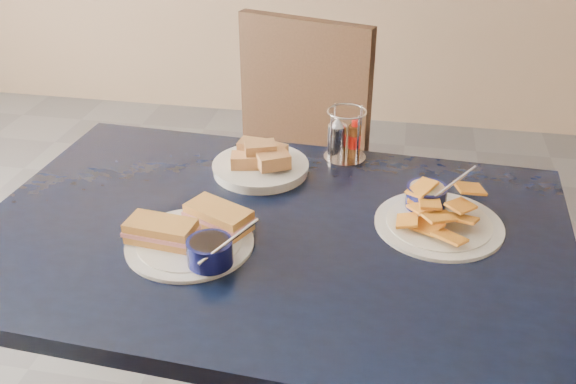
% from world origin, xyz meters
% --- Properties ---
extents(dining_table, '(1.31, 0.91, 0.75)m').
position_xyz_m(dining_table, '(0.09, 0.14, 0.69)').
color(dining_table, black).
rests_on(dining_table, ground).
extents(chair_far, '(0.57, 0.56, 0.98)m').
position_xyz_m(chair_far, '(-0.04, 0.89, 0.56)').
color(chair_far, black).
rests_on(chair_far, ground).
extents(sandwich_plate, '(0.30, 0.27, 0.12)m').
position_xyz_m(sandwich_plate, '(-0.05, 0.05, 0.78)').
color(sandwich_plate, white).
rests_on(sandwich_plate, dining_table).
extents(plantain_plate, '(0.28, 0.28, 0.12)m').
position_xyz_m(plantain_plate, '(0.43, 0.23, 0.77)').
color(plantain_plate, white).
rests_on(plantain_plate, dining_table).
extents(bread_basket, '(0.24, 0.24, 0.08)m').
position_xyz_m(bread_basket, '(0.01, 0.38, 0.78)').
color(bread_basket, white).
rests_on(bread_basket, dining_table).
extents(condiment_caddy, '(0.11, 0.11, 0.14)m').
position_xyz_m(condiment_caddy, '(0.20, 0.50, 0.81)').
color(condiment_caddy, silver).
rests_on(condiment_caddy, dining_table).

